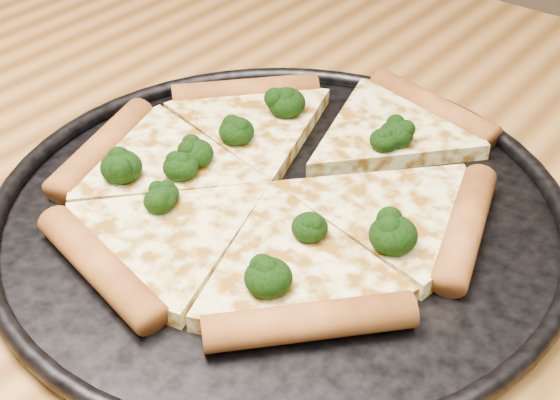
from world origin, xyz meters
The scene contains 4 objects.
dining_table centered at (0.00, 0.00, 0.66)m, with size 1.20×0.90×0.75m.
pizza_pan centered at (0.05, 0.00, 0.76)m, with size 0.41×0.41×0.02m.
pizza centered at (0.04, 0.01, 0.77)m, with size 0.32×0.35×0.02m.
broccoli_florets centered at (0.03, 0.00, 0.78)m, with size 0.22×0.21×0.02m.
Camera 1 is at (0.32, -0.35, 1.10)m, focal length 51.05 mm.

